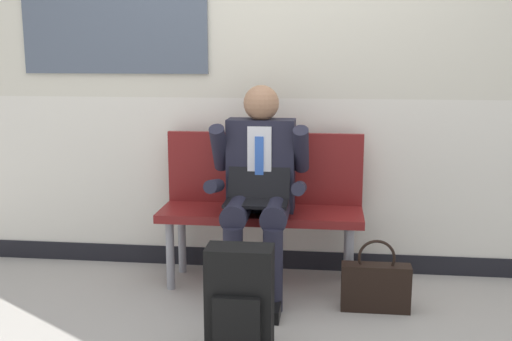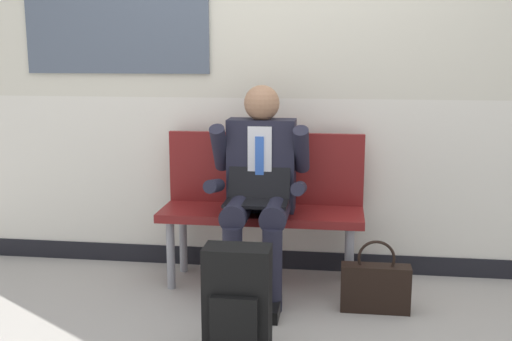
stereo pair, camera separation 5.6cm
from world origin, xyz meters
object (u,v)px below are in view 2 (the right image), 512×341
backpack (237,301)px  handbag (375,286)px  bench_with_person (263,197)px  person_seated (259,186)px

backpack → handbag: 0.89m
bench_with_person → backpack: 1.00m
person_seated → handbag: (0.67, -0.20, -0.51)m
bench_with_person → handbag: 0.87m
backpack → handbag: bearing=40.0°
bench_with_person → handbag: size_ratio=3.01×
handbag → backpack: bearing=-140.0°
person_seated → backpack: person_seated is taller
handbag → bench_with_person: bearing=149.3°
person_seated → handbag: bearing=-16.5°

